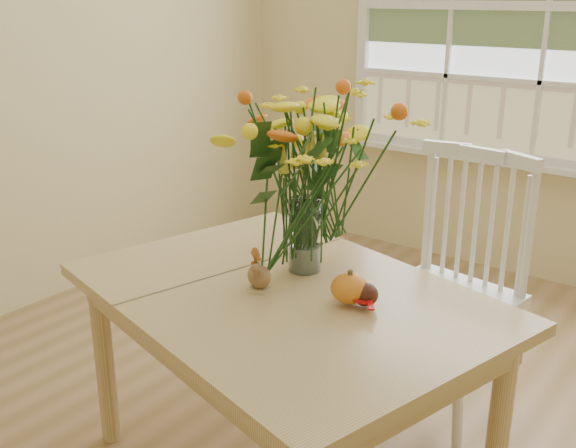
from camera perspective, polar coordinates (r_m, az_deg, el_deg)
The scene contains 8 objects.
wall_back at distance 4.03m, azimuth 21.06°, elevation 13.99°, with size 4.00×0.02×2.70m, color beige.
window at distance 3.99m, azimuth 21.21°, elevation 16.56°, with size 2.42×0.12×1.74m.
dining_table at distance 2.20m, azimuth -0.32°, elevation -7.82°, with size 1.53×1.26×0.72m.
windsor_chair at distance 2.71m, azimuth 14.16°, elevation -4.16°, with size 0.54×0.52×1.04m.
flower_vase at distance 2.20m, azimuth 1.50°, elevation 5.18°, with size 0.53×0.53×0.63m.
pumpkin at distance 2.07m, azimuth 5.24°, elevation -5.56°, with size 0.12×0.12×0.09m, color orange.
turkey_figurine at distance 2.15m, azimuth -2.46°, elevation -4.45°, with size 0.12×0.10×0.12m.
dark_gourd at distance 2.06m, azimuth 6.56°, elevation -6.04°, with size 0.13×0.12×0.07m.
Camera 1 is at (1.14, -1.61, 1.62)m, focal length 42.00 mm.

